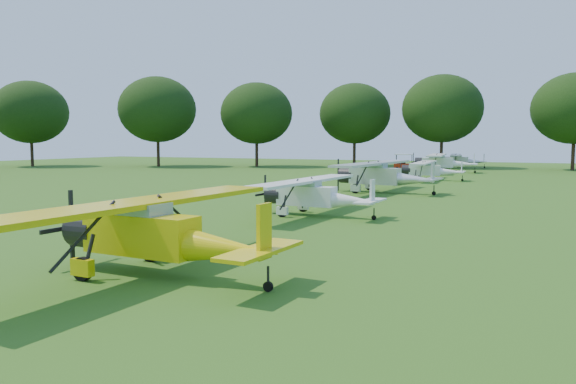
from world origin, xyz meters
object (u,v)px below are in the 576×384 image
Objects in this scene: golf_cart at (404,165)px; aircraft_4 at (382,173)px; aircraft_5 at (430,169)px; aircraft_7 at (460,159)px; aircraft_6 at (443,161)px; aircraft_3 at (315,193)px; aircraft_2 at (156,229)px.

aircraft_4 is at bearing -91.44° from golf_cart.
aircraft_5 is 0.94× the size of aircraft_7.
aircraft_5 is 13.73m from aircraft_6.
aircraft_3 reaches higher than aircraft_5.
aircraft_5 is 16.99m from golf_cart.
golf_cart is (-6.52, 57.16, -0.64)m from aircraft_2.
aircraft_3 is 27.86m from aircraft_5.
golf_cart is (-6.23, 15.80, -0.42)m from aircraft_5.
aircraft_4 is (-1.00, 27.15, 0.06)m from aircraft_2.
aircraft_6 is at bearing 90.99° from aircraft_5.
aircraft_4 is 4.54× the size of golf_cart.
aircraft_6 is at bearing -99.21° from aircraft_7.
aircraft_6 is (-0.42, 27.89, -0.04)m from aircraft_4.
aircraft_7 is at bearing 49.96° from golf_cart.
aircraft_2 is 1.13× the size of aircraft_7.
aircraft_3 is 44.05m from golf_cart.
aircraft_7 reaches higher than aircraft_3.
golf_cart is at bearing 100.31° from aircraft_3.
aircraft_7 is (-0.79, 25.94, 0.07)m from aircraft_5.
aircraft_7 is (-0.09, 40.15, -0.22)m from aircraft_4.
aircraft_2 reaches higher than aircraft_5.
aircraft_6 reaches higher than aircraft_7.
aircraft_2 reaches higher than golf_cart.
aircraft_7 is (0.32, 12.26, -0.18)m from aircraft_6.
aircraft_6 is 12.27m from aircraft_7.
aircraft_6 is (-0.71, 41.54, 0.20)m from aircraft_3.
aircraft_7 is 3.83× the size of golf_cart.
aircraft_6 is at bearing 93.70° from aircraft_3.
aircraft_7 is at bearing 94.40° from aircraft_4.
aircraft_7 is at bearing 88.07° from aircraft_5.
aircraft_5 is at bearing -95.94° from aircraft_7.
aircraft_4 reaches higher than aircraft_6.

